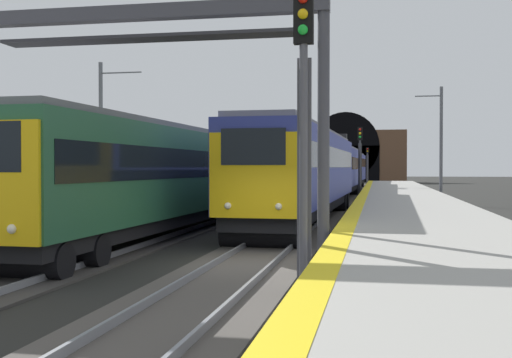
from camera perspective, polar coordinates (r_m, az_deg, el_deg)
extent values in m
plane|color=black|center=(16.05, -0.82, -7.83)|extent=(320.00, 320.00, 0.00)
cube|color=#9E9B93|center=(15.71, 15.73, -6.25)|extent=(112.00, 4.74, 0.99)
cube|color=yellow|center=(15.62, 7.94, -4.42)|extent=(112.00, 0.50, 0.01)
cube|color=#4C4742|center=(16.04, -0.82, -7.73)|extent=(160.00, 2.93, 0.06)
cube|color=gray|center=(16.19, -3.33, -7.27)|extent=(160.00, 0.07, 0.15)
cube|color=gray|center=(15.90, 1.73, -7.42)|extent=(160.00, 0.07, 0.15)
cube|color=#383533|center=(17.52, -15.53, -7.02)|extent=(160.00, 2.72, 0.06)
cube|color=gray|center=(17.83, -17.61, -6.55)|extent=(160.00, 0.07, 0.15)
cube|color=gray|center=(17.20, -13.38, -6.81)|extent=(160.00, 0.07, 0.15)
cube|color=navy|center=(28.50, 4.41, 1.06)|extent=(20.84, 3.31, 2.94)
cube|color=black|center=(28.50, 4.41, 1.91)|extent=(20.01, 3.31, 0.85)
cube|color=slate|center=(28.54, 4.41, 4.21)|extent=(20.21, 2.88, 0.20)
cube|color=black|center=(28.55, 4.40, -2.27)|extent=(20.42, 2.97, 0.53)
cylinder|color=black|center=(19.42, 0.49, -4.84)|extent=(1.04, 2.52, 0.97)
cylinder|color=black|center=(21.17, 1.51, -4.35)|extent=(1.04, 2.52, 0.97)
cylinder|color=black|center=(36.02, 6.09, -2.13)|extent=(1.04, 2.52, 0.97)
cylinder|color=black|center=(37.80, 6.40, -1.98)|extent=(1.04, 2.52, 0.97)
cube|color=#E5B20F|center=(18.24, -0.23, 0.34)|extent=(0.19, 2.61, 2.47)
cube|color=black|center=(18.20, -0.26, 2.92)|extent=(0.09, 1.90, 1.06)
sphere|color=#F2EACC|center=(18.06, 2.04, -2.48)|extent=(0.20, 0.20, 0.20)
sphere|color=#F2EACC|center=(18.39, -2.54, -2.41)|extent=(0.20, 0.20, 0.20)
cube|color=navy|center=(49.77, 7.18, 1.05)|extent=(20.84, 3.31, 2.94)
cube|color=black|center=(49.77, 7.18, 1.41)|extent=(20.01, 3.31, 0.94)
cube|color=slate|center=(49.79, 7.19, 2.86)|extent=(20.21, 2.88, 0.20)
cube|color=black|center=(49.80, 7.18, -0.86)|extent=(20.42, 2.97, 0.53)
cylinder|color=black|center=(40.70, 5.97, -1.76)|extent=(1.04, 2.52, 0.97)
cylinder|color=black|center=(42.49, 6.25, -1.64)|extent=(1.04, 2.52, 0.97)
cylinder|color=black|center=(57.14, 7.87, -0.96)|extent=(1.04, 2.52, 0.97)
cylinder|color=black|center=(58.94, 8.01, -0.89)|extent=(1.04, 2.52, 0.97)
cube|color=navy|center=(71.09, 8.30, 1.05)|extent=(20.84, 3.31, 2.94)
cube|color=black|center=(71.09, 8.30, 1.47)|extent=(20.01, 3.31, 0.97)
cube|color=slate|center=(71.10, 8.30, 2.31)|extent=(20.21, 2.88, 0.20)
cube|color=black|center=(71.11, 8.29, -0.29)|extent=(20.42, 2.97, 0.53)
cylinder|color=black|center=(61.86, 7.66, -0.80)|extent=(1.04, 2.52, 0.97)
cylinder|color=black|center=(63.65, 7.79, -0.75)|extent=(1.04, 2.52, 0.97)
cylinder|color=black|center=(78.58, 8.70, -0.41)|extent=(1.04, 2.52, 0.97)
cylinder|color=black|center=(80.38, 8.78, -0.38)|extent=(1.04, 2.52, 0.97)
cube|color=black|center=(49.81, 7.19, 3.49)|extent=(1.35, 1.66, 0.90)
cube|color=#235638|center=(23.21, -8.56, 0.66)|extent=(20.44, 3.47, 2.86)
cube|color=black|center=(23.21, -8.56, 1.34)|extent=(19.63, 3.48, 0.95)
cube|color=slate|center=(23.25, -8.57, 4.43)|extent=(19.82, 3.02, 0.20)
cube|color=black|center=(23.27, -8.55, -3.30)|extent=(20.03, 3.11, 0.47)
cylinder|color=black|center=(15.23, -21.02, -6.79)|extent=(0.92, 2.69, 0.84)
cylinder|color=black|center=(16.74, -17.60, -6.06)|extent=(0.92, 2.69, 0.84)
cylinder|color=black|center=(30.19, -3.57, -2.86)|extent=(0.92, 2.69, 0.84)
cylinder|color=black|center=(31.92, -2.67, -2.64)|extent=(0.92, 2.69, 0.84)
sphere|color=#F2EACC|center=(13.70, -21.03, -4.20)|extent=(0.20, 0.20, 0.20)
cube|color=#235638|center=(43.68, 0.70, 0.85)|extent=(20.44, 3.47, 2.86)
cube|color=black|center=(43.68, 0.70, 1.35)|extent=(19.63, 3.48, 0.83)
cube|color=slate|center=(43.70, 0.70, 2.86)|extent=(19.82, 3.02, 0.20)
cube|color=black|center=(43.72, 0.70, -1.25)|extent=(20.03, 3.11, 0.47)
cylinder|color=black|center=(35.08, -2.28, -2.31)|extent=(0.92, 2.69, 0.84)
cylinder|color=black|center=(36.83, -1.56, -2.15)|extent=(0.92, 2.69, 0.84)
cylinder|color=black|center=(50.69, 2.34, -1.27)|extent=(0.92, 2.69, 0.84)
cylinder|color=black|center=(52.46, 2.69, -1.19)|extent=(0.92, 2.69, 0.84)
cube|color=black|center=(43.73, 0.70, 3.58)|extent=(1.35, 1.78, 0.90)
cylinder|color=#4C4C54|center=(12.33, 4.27, 0.82)|extent=(0.16, 0.16, 4.86)
cube|color=black|center=(12.67, 4.29, 14.30)|extent=(0.20, 0.38, 1.05)
cube|color=#4C4C54|center=(12.47, 4.35, 0.82)|extent=(0.04, 0.28, 4.37)
sphere|color=yellow|center=(12.55, 4.22, 14.54)|extent=(0.20, 0.20, 0.20)
sphere|color=green|center=(12.48, 4.22, 13.20)|extent=(0.20, 0.20, 0.20)
cylinder|color=#38383D|center=(51.06, 9.30, 0.85)|extent=(0.16, 0.16, 4.62)
cube|color=black|center=(51.13, 9.31, 4.03)|extent=(0.20, 0.38, 1.05)
cube|color=#38383D|center=(51.20, 9.30, 0.85)|extent=(0.04, 0.28, 4.16)
sphere|color=red|center=(51.02, 9.30, 4.41)|extent=(0.20, 0.20, 0.20)
sphere|color=yellow|center=(51.00, 9.30, 4.07)|extent=(0.20, 0.20, 0.20)
sphere|color=green|center=(50.99, 9.30, 3.73)|extent=(0.20, 0.20, 0.20)
cylinder|color=#38383D|center=(87.07, 9.96, 0.86)|extent=(0.16, 0.16, 4.40)
cube|color=black|center=(87.10, 9.96, 2.55)|extent=(0.20, 0.38, 0.75)
cube|color=#38383D|center=(87.21, 9.96, 0.86)|extent=(0.04, 0.28, 3.96)
sphere|color=red|center=(86.97, 9.96, 2.67)|extent=(0.20, 0.20, 0.20)
sphere|color=yellow|center=(86.97, 9.96, 2.47)|extent=(0.20, 0.20, 0.20)
cylinder|color=#3F3F47|center=(14.81, 6.07, 3.21)|extent=(0.28, 0.28, 6.07)
cube|color=#3F3F47|center=(16.18, -9.51, 14.51)|extent=(0.36, 8.73, 0.35)
cube|color=#2D2D33|center=(16.05, -9.50, 12.34)|extent=(0.70, 7.61, 0.08)
cube|color=brown|center=(109.62, 8.03, 2.04)|extent=(2.16, 20.34, 8.78)
cube|color=black|center=(108.48, 8.00, 1.36)|extent=(0.12, 11.39, 6.14)
cylinder|color=black|center=(108.54, 8.00, 2.98)|extent=(0.12, 11.39, 11.39)
cylinder|color=#595B60|center=(43.98, 16.25, 2.88)|extent=(0.22, 0.22, 7.83)
cylinder|color=#595B60|center=(44.14, 15.16, 7.19)|extent=(0.08, 1.70, 0.08)
cylinder|color=#595B60|center=(36.16, -13.73, 3.64)|extent=(0.22, 0.22, 8.26)
cylinder|color=#595B60|center=(36.02, -12.02, 9.31)|extent=(0.08, 2.37, 0.08)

